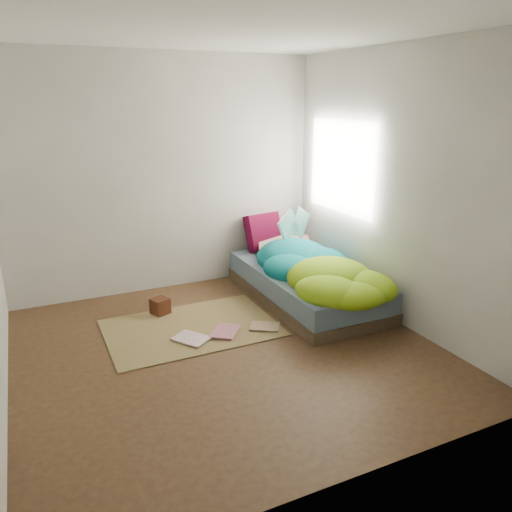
{
  "coord_description": "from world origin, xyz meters",
  "views": [
    {
      "loc": [
        -1.45,
        -3.66,
        2.12
      ],
      "look_at": [
        0.63,
        0.75,
        0.57
      ],
      "focal_mm": 35.0,
      "sensor_mm": 36.0,
      "label": 1
    }
  ],
  "objects_px": {
    "pillow_magenta": "(264,232)",
    "open_book": "(295,216)",
    "bed": "(306,285)",
    "floor_book_a": "(183,344)",
    "wooden_box": "(160,306)",
    "floor_book_b": "(213,330)"
  },
  "relations": [
    {
      "from": "bed",
      "to": "floor_book_b",
      "type": "bearing_deg",
      "value": -163.8
    },
    {
      "from": "bed",
      "to": "pillow_magenta",
      "type": "relative_size",
      "value": 4.52
    },
    {
      "from": "bed",
      "to": "wooden_box",
      "type": "distance_m",
      "value": 1.58
    },
    {
      "from": "open_book",
      "to": "wooden_box",
      "type": "relative_size",
      "value": 2.97
    },
    {
      "from": "bed",
      "to": "floor_book_a",
      "type": "height_order",
      "value": "bed"
    },
    {
      "from": "floor_book_a",
      "to": "open_book",
      "type": "bearing_deg",
      "value": -4.16
    },
    {
      "from": "pillow_magenta",
      "to": "wooden_box",
      "type": "bearing_deg",
      "value": -166.98
    },
    {
      "from": "floor_book_b",
      "to": "wooden_box",
      "type": "bearing_deg",
      "value": 156.42
    },
    {
      "from": "wooden_box",
      "to": "floor_book_b",
      "type": "xyz_separation_m",
      "value": [
        0.34,
        -0.63,
        -0.07
      ]
    },
    {
      "from": "wooden_box",
      "to": "floor_book_b",
      "type": "bearing_deg",
      "value": -61.99
    },
    {
      "from": "pillow_magenta",
      "to": "floor_book_a",
      "type": "height_order",
      "value": "pillow_magenta"
    },
    {
      "from": "bed",
      "to": "pillow_magenta",
      "type": "height_order",
      "value": "pillow_magenta"
    },
    {
      "from": "pillow_magenta",
      "to": "floor_book_b",
      "type": "xyz_separation_m",
      "value": [
        -1.14,
        -1.24,
        -0.53
      ]
    },
    {
      "from": "open_book",
      "to": "floor_book_b",
      "type": "bearing_deg",
      "value": -171.56
    },
    {
      "from": "bed",
      "to": "open_book",
      "type": "bearing_deg",
      "value": 75.57
    },
    {
      "from": "pillow_magenta",
      "to": "open_book",
      "type": "xyz_separation_m",
      "value": [
        0.2,
        -0.4,
        0.26
      ]
    },
    {
      "from": "open_book",
      "to": "floor_book_a",
      "type": "height_order",
      "value": "open_book"
    },
    {
      "from": "bed",
      "to": "floor_book_a",
      "type": "xyz_separation_m",
      "value": [
        -1.55,
        -0.49,
        -0.14
      ]
    },
    {
      "from": "open_book",
      "to": "wooden_box",
      "type": "bearing_deg",
      "value": 163.46
    },
    {
      "from": "bed",
      "to": "wooden_box",
      "type": "bearing_deg",
      "value": 169.77
    },
    {
      "from": "wooden_box",
      "to": "floor_book_a",
      "type": "distance_m",
      "value": 0.77
    },
    {
      "from": "bed",
      "to": "pillow_magenta",
      "type": "bearing_deg",
      "value": 94.89
    }
  ]
}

